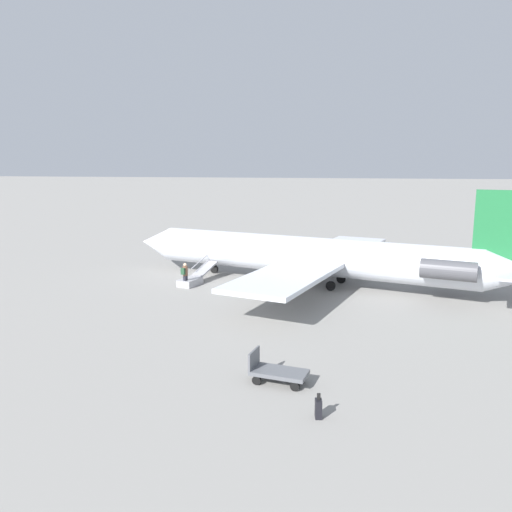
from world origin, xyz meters
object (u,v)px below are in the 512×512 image
at_px(airplane_main, 318,256).
at_px(boarding_stairs, 193,279).
at_px(passenger, 185,274).
at_px(suitcase, 318,408).
at_px(luggage_cart, 276,371).

relative_size(airplane_main, boarding_stairs, 7.15).
height_order(passenger, suitcase, passenger).
relative_size(luggage_cart, suitcase, 2.64).
bearing_deg(suitcase, boarding_stairs, -57.85).
bearing_deg(luggage_cart, boarding_stairs, -51.47).
bearing_deg(passenger, luggage_cart, -133.03).
bearing_deg(boarding_stairs, passenger, -175.80).
height_order(boarding_stairs, suitcase, boarding_stairs).
height_order(airplane_main, boarding_stairs, airplane_main).
relative_size(passenger, luggage_cart, 0.75).
relative_size(airplane_main, suitcase, 33.63).
bearing_deg(suitcase, luggage_cart, -51.31).
distance_m(airplane_main, suitcase, 19.27).
relative_size(airplane_main, passenger, 17.01).
bearing_deg(passenger, airplane_main, -57.87).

